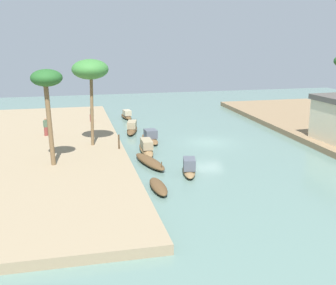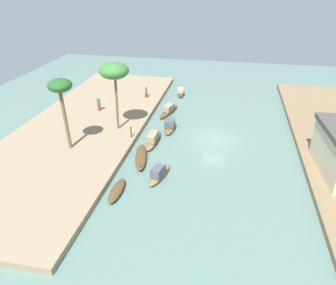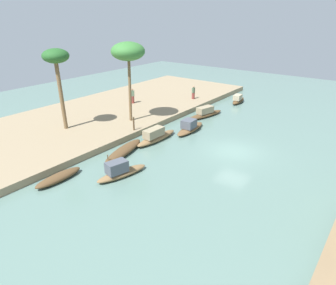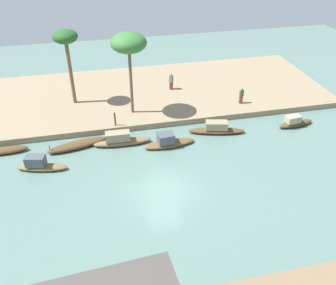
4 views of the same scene
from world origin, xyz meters
name	(u,v)px [view 3 (image 3 of 4)]	position (x,y,z in m)	size (l,w,h in m)	color
river_water	(234,151)	(0.00, 0.00, 0.00)	(69.49, 69.49, 0.00)	slate
riverbank_left	(106,114)	(0.00, -14.99, 0.27)	(39.51, 13.46, 0.54)	#937F60
sampan_open_hull	(205,113)	(-6.08, -6.36, 0.41)	(4.97, 2.06, 1.12)	brown
sampan_near_left_bank	(190,127)	(-1.57, -5.32, 0.42)	(4.30, 1.42, 1.20)	brown
sampan_with_red_awning	(59,177)	(11.24, -7.21, 0.24)	(3.43, 0.99, 0.49)	brown
sampan_with_tall_canopy	(238,100)	(-13.25, -5.96, 0.40)	(3.48, 1.29, 1.07)	brown
sampan_foreground	(124,151)	(5.67, -6.73, 0.27)	(5.02, 2.18, 0.84)	brown
sampan_midstream	(156,136)	(2.16, -6.36, 0.45)	(4.74, 1.11, 1.21)	brown
sampan_upstream_small	(120,171)	(8.44, -4.33, 0.45)	(3.88, 1.72, 1.21)	brown
person_on_near_bank	(193,93)	(-9.83, -10.27, 1.20)	(0.40, 0.38, 1.58)	brown
person_by_mooring	(133,97)	(-4.03, -14.83, 1.25)	(0.53, 0.53, 1.70)	brown
mooring_post	(134,124)	(2.36, -8.71, 1.15)	(0.14, 0.14, 1.22)	#4C3823
palm_tree_left_near	(128,52)	(0.56, -10.72, 6.94)	(3.04, 3.04, 7.34)	brown
palm_tree_left_far	(56,60)	(5.72, -14.03, 6.57)	(2.22, 2.22, 6.99)	brown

